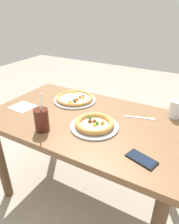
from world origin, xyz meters
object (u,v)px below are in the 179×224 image
at_px(water_cup_clear, 175,109).
at_px(cell_phone, 142,159).
at_px(fork, 141,118).
at_px(drink_cup_colored, 42,120).
at_px(pizza_far, 75,99).
at_px(pizza_near, 94,124).

bearing_deg(water_cup_clear, cell_phone, -96.88).
height_order(fork, cell_phone, cell_phone).
bearing_deg(drink_cup_colored, water_cup_clear, 39.93).
bearing_deg(drink_cup_colored, fork, 42.31).
distance_m(drink_cup_colored, cell_phone, 0.61).
bearing_deg(pizza_far, fork, -1.86).
height_order(pizza_near, drink_cup_colored, drink_cup_colored).
height_order(pizza_far, cell_phone, pizza_far).
xyz_separation_m(pizza_near, water_cup_clear, (0.41, 0.38, 0.04)).
height_order(water_cup_clear, fork, water_cup_clear).
height_order(pizza_near, water_cup_clear, water_cup_clear).
bearing_deg(water_cup_clear, pizza_far, -171.90).
xyz_separation_m(pizza_far, cell_phone, (0.66, -0.42, -0.01)).
bearing_deg(pizza_far, drink_cup_colored, -82.23).
bearing_deg(cell_phone, pizza_far, 147.42).
bearing_deg(fork, pizza_near, -130.62).
height_order(drink_cup_colored, fork, drink_cup_colored).
relative_size(fork, cell_phone, 1.20).
relative_size(water_cup_clear, fork, 0.60).
xyz_separation_m(pizza_near, fork, (0.22, 0.26, -0.02)).
bearing_deg(pizza_near, water_cup_clear, 42.86).
xyz_separation_m(pizza_far, fork, (0.54, -0.02, -0.02)).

